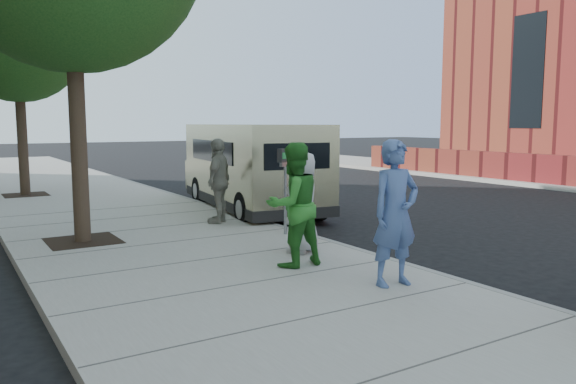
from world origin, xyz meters
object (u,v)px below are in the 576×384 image
(person_officer, at_px, (395,213))
(person_green_shirt, at_px, (293,205))
(van, at_px, (251,165))
(person_gray_shirt, at_px, (303,202))
(tree_far, at_px, (18,28))
(person_striped_polo, at_px, (219,181))
(parking_meter, at_px, (285,172))

(person_officer, relative_size, person_green_shirt, 1.04)
(person_officer, bearing_deg, van, 80.89)
(person_officer, distance_m, person_gray_shirt, 2.20)
(van, distance_m, person_gray_shirt, 5.36)
(person_gray_shirt, bearing_deg, tree_far, -108.93)
(person_gray_shirt, bearing_deg, person_striped_polo, -124.00)
(person_officer, bearing_deg, person_striped_polo, 94.42)
(van, height_order, person_striped_polo, van)
(parking_meter, xyz_separation_m, person_green_shirt, (-1.14, -2.07, -0.26))
(parking_meter, bearing_deg, tree_far, 94.38)
(person_striped_polo, bearing_deg, parking_meter, 62.40)
(person_green_shirt, xyz_separation_m, person_striped_polo, (0.61, 3.86, -0.02))
(tree_far, height_order, person_striped_polo, tree_far)
(parking_meter, xyz_separation_m, person_officer, (-0.56, -3.59, -0.23))
(van, distance_m, person_officer, 7.48)
(person_gray_shirt, height_order, person_striped_polo, person_striped_polo)
(van, xyz_separation_m, person_gray_shirt, (-1.75, -5.07, -0.20))
(person_green_shirt, bearing_deg, person_gray_shirt, -135.07)
(tree_far, xyz_separation_m, person_gray_shirt, (2.81, -10.36, -3.92))
(tree_far, height_order, person_officer, tree_far)
(person_gray_shirt, bearing_deg, van, -143.23)
(tree_far, bearing_deg, person_officer, -77.54)
(person_green_shirt, bearing_deg, van, -115.41)
(van, distance_m, person_green_shirt, 6.22)
(van, height_order, person_officer, van)
(tree_far, xyz_separation_m, person_green_shirt, (2.20, -11.04, -3.83))
(person_green_shirt, bearing_deg, person_officer, 107.89)
(parking_meter, relative_size, van, 0.26)
(van, relative_size, person_officer, 3.26)
(parking_meter, relative_size, person_gray_shirt, 0.99)
(person_officer, height_order, person_green_shirt, person_officer)
(person_officer, xyz_separation_m, person_gray_shirt, (0.04, 2.20, -0.12))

